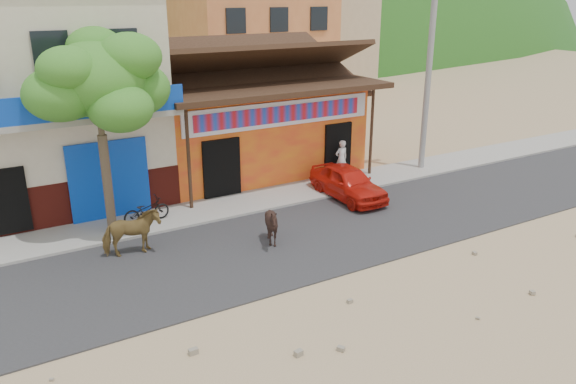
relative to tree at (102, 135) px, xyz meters
name	(u,v)px	position (x,y,z in m)	size (l,w,h in m)	color
ground	(345,275)	(4.60, -5.80, -3.12)	(120.00, 120.00, 0.00)	#9E825B
road	(296,240)	(4.60, -3.30, -3.10)	(60.00, 5.00, 0.04)	#28282B
sidewalk	(245,203)	(4.60, 0.20, -3.06)	(60.00, 2.00, 0.12)	gray
dance_club	(244,126)	(6.60, 4.20, -1.32)	(8.00, 6.00, 3.60)	orange
cafe_building	(45,102)	(-0.90, 4.20, 0.38)	(7.00, 6.00, 7.00)	beige
apartment_front	(245,9)	(13.60, 18.20, 2.88)	(9.00, 9.00, 12.00)	#CC723F
apartment_rear	(312,18)	(22.60, 24.20, 1.88)	(8.00, 8.00, 10.00)	tan
tree	(102,135)	(0.00, 0.00, 0.00)	(3.00, 3.00, 6.00)	#2D721E
utility_pole	(429,70)	(12.80, 0.20, 1.00)	(0.24, 0.24, 8.00)	gray
cow_tan	(132,233)	(0.12, -1.85, -2.42)	(0.72, 1.57, 1.33)	olive
cow_dark	(272,225)	(3.84, -3.19, -2.48)	(0.96, 1.09, 1.20)	black
red_car	(348,182)	(8.06, -1.11, -2.49)	(1.39, 3.46, 1.18)	red
scooter	(146,210)	(1.12, 0.12, -2.60)	(0.52, 1.51, 0.79)	black
pedestrian	(341,159)	(9.10, 0.76, -2.25)	(0.55, 0.36, 1.50)	silver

